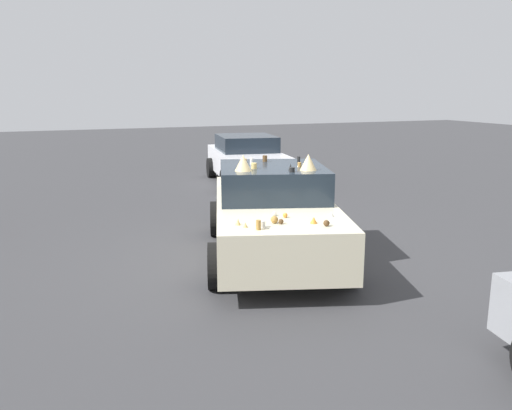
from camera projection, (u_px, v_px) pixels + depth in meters
The scene contains 3 objects.
ground_plane at pixel (273, 256), 8.72m from camera, with size 60.00×60.00×0.00m, color #38383A.
art_car_decorated at pixel (273, 213), 8.58m from camera, with size 4.71×3.06×1.74m.
parked_sedan_behind_right at pixel (247, 159), 15.39m from camera, with size 4.25×2.40×1.39m.
Camera 1 is at (-7.63, 3.34, 2.72)m, focal length 36.92 mm.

